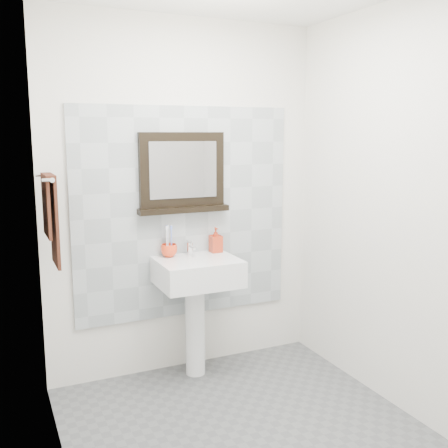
{
  "coord_description": "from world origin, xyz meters",
  "views": [
    {
      "loc": [
        -1.28,
        -2.39,
        1.71
      ],
      "look_at": [
        0.06,
        0.55,
        1.15
      ],
      "focal_mm": 42.0,
      "sensor_mm": 36.0,
      "label": 1
    }
  ],
  "objects_px": {
    "soap_dispenser": "(216,240)",
    "hand_towel": "(51,213)",
    "pedestal_sink": "(197,285)",
    "toothbrush_cup": "(169,250)",
    "framed_mirror": "(182,175)"
  },
  "relations": [
    {
      "from": "hand_towel",
      "to": "toothbrush_cup",
      "type": "bearing_deg",
      "value": 13.46
    },
    {
      "from": "toothbrush_cup",
      "to": "framed_mirror",
      "type": "bearing_deg",
      "value": 21.72
    },
    {
      "from": "pedestal_sink",
      "to": "framed_mirror",
      "type": "distance_m",
      "value": 0.77
    },
    {
      "from": "toothbrush_cup",
      "to": "framed_mirror",
      "type": "distance_m",
      "value": 0.54
    },
    {
      "from": "pedestal_sink",
      "to": "framed_mirror",
      "type": "height_order",
      "value": "framed_mirror"
    },
    {
      "from": "framed_mirror",
      "to": "soap_dispenser",
      "type": "bearing_deg",
      "value": -11.84
    },
    {
      "from": "toothbrush_cup",
      "to": "soap_dispenser",
      "type": "bearing_deg",
      "value": 0.03
    },
    {
      "from": "pedestal_sink",
      "to": "hand_towel",
      "type": "height_order",
      "value": "hand_towel"
    },
    {
      "from": "soap_dispenser",
      "to": "framed_mirror",
      "type": "relative_size",
      "value": 0.28
    },
    {
      "from": "toothbrush_cup",
      "to": "hand_towel",
      "type": "xyz_separation_m",
      "value": [
        -0.79,
        -0.19,
        0.34
      ]
    },
    {
      "from": "toothbrush_cup",
      "to": "soap_dispenser",
      "type": "relative_size",
      "value": 0.63
    },
    {
      "from": "soap_dispenser",
      "to": "hand_towel",
      "type": "distance_m",
      "value": 1.2
    },
    {
      "from": "pedestal_sink",
      "to": "toothbrush_cup",
      "type": "distance_m",
      "value": 0.31
    },
    {
      "from": "framed_mirror",
      "to": "hand_towel",
      "type": "distance_m",
      "value": 0.96
    },
    {
      "from": "pedestal_sink",
      "to": "toothbrush_cup",
      "type": "height_order",
      "value": "pedestal_sink"
    }
  ]
}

